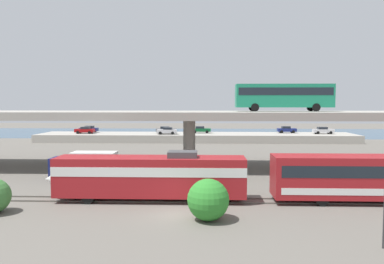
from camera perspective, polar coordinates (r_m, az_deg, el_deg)
The scene contains 17 objects.
ground_plane at distance 28.58m, azimuth -2.17°, elevation -12.25°, with size 260.00×260.00×0.00m, color #605B54.
rail_strip_near at distance 31.70m, azimuth -1.73°, elevation -10.48°, with size 110.00×0.12×0.12m, color #59544C.
rail_strip_far at distance 33.13m, azimuth -1.56°, elevation -9.82°, with size 110.00×0.12×0.12m, color #59544C.
train_locomotive at distance 32.33m, azimuth -7.61°, elevation -6.35°, with size 16.84×3.04×4.18m.
highway_overpass at distance 47.39m, azimuth -0.41°, elevation 2.36°, with size 96.00×11.37×7.15m.
transit_bus_on_overpass at distance 49.26m, azimuth 13.58°, elevation 5.42°, with size 12.00×2.68×3.40m.
service_truck_west at distance 41.89m, azimuth -15.58°, elevation -4.80°, with size 6.80×2.46×3.04m.
pier_parking_lot at distance 82.67m, azimuth 0.63°, elevation -0.80°, with size 67.87×10.60×1.63m, color #9E998E.
parked_car_0 at distance 89.09m, azimuth -15.18°, elevation 0.44°, with size 4.02×1.92×1.50m.
parked_car_1 at distance 83.55m, azimuth -3.96°, elevation 0.34°, with size 4.19×1.84×1.50m.
parked_car_2 at distance 86.91m, azimuth 13.98°, elevation 0.37°, with size 4.09×1.83×1.50m.
parked_car_3 at distance 85.65m, azimuth -15.73°, elevation 0.28°, with size 4.11×1.89×1.50m.
parked_car_4 at distance 84.15m, azimuth 1.32°, elevation 0.37°, with size 4.28×1.99×1.50m.
parked_car_5 at distance 80.68m, azimuth -3.76°, elevation 0.20°, with size 4.15×1.89×1.50m.
parked_car_6 at distance 86.40m, azimuth 19.03°, elevation 0.24°, with size 4.34×1.87×1.50m.
harbor_water at distance 105.66m, azimuth 0.94°, elevation -0.13°, with size 140.00×36.00×0.01m, color #2D5170.
shrub_right at distance 26.86m, azimuth 2.44°, elevation -10.10°, with size 2.93×2.93×2.93m, color #2D812B.
Camera 1 is at (2.03, -27.32, 8.13)m, focal length 35.63 mm.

